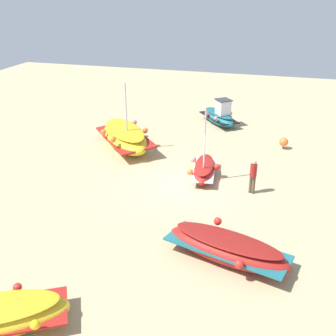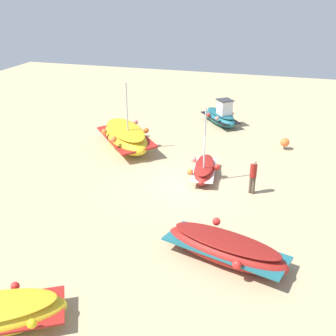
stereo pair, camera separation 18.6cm
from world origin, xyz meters
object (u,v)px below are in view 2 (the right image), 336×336
fishing_boat_1 (204,169)px  mooring_buoy_1 (285,142)px  fishing_boat_0 (225,248)px  fishing_boat_3 (126,137)px  person_walking (253,175)px  fishing_boat_2 (221,116)px

fishing_boat_1 → mooring_buoy_1: size_ratio=5.45×
fishing_boat_0 → fishing_boat_1: fishing_boat_1 is taller
fishing_boat_0 → fishing_boat_1: size_ratio=1.27×
fishing_boat_1 → fishing_boat_3: fishing_boat_3 is taller
fishing_boat_3 → person_walking: size_ratio=3.12×
fishing_boat_1 → fishing_boat_2: bearing=-2.2°
fishing_boat_3 → mooring_buoy_1: size_ratio=7.54×
mooring_buoy_1 → fishing_boat_1: bearing=-37.3°
fishing_boat_0 → fishing_boat_3: bearing=144.8°
mooring_buoy_1 → fishing_boat_2: bearing=-128.5°
fishing_boat_3 → person_walking: 8.84m
fishing_boat_2 → mooring_buoy_1: bearing=12.9°
fishing_boat_3 → mooring_buoy_1: (-2.42, 9.32, -0.25)m
fishing_boat_0 → fishing_boat_2: bearing=115.6°
fishing_boat_1 → person_walking: size_ratio=2.25×
mooring_buoy_1 → fishing_boat_0: bearing=-8.6°
fishing_boat_0 → mooring_buoy_1: (-11.64, 1.75, -0.07)m
person_walking → fishing_boat_1: bearing=-94.3°
fishing_boat_0 → fishing_boat_1: (-6.53, -2.13, -0.08)m
fishing_boat_3 → person_walking: bearing=-156.8°
fishing_boat_0 → fishing_boat_2: 15.47m
fishing_boat_2 → fishing_boat_3: bearing=-77.3°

